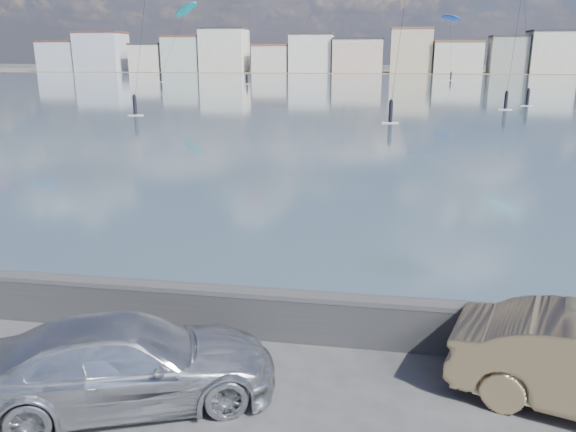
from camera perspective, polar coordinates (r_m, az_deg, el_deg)
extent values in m
plane|color=#333335|center=(9.61, -10.45, -19.18)|extent=(700.00, 700.00, 0.00)
cube|color=#405160|center=(99.03, 8.00, 12.67)|extent=(500.00, 177.00, 0.00)
cube|color=#4C473D|center=(207.42, 8.97, 14.30)|extent=(500.00, 60.00, 0.00)
cube|color=#28282B|center=(11.60, -6.03, -9.88)|extent=(400.00, 0.35, 0.90)
cylinder|color=#28282B|center=(11.41, -6.10, -7.85)|extent=(400.00, 0.36, 0.36)
cube|color=#B2B7C6|center=(224.90, -21.99, 14.76)|extent=(14.00, 11.00, 10.00)
cube|color=#562D23|center=(224.95, -22.13, 16.11)|extent=(14.28, 11.22, 0.60)
cube|color=#B2B7C6|center=(217.39, -18.40, 15.49)|extent=(16.00, 12.00, 13.00)
cube|color=#562D23|center=(217.53, -18.57, 17.27)|extent=(16.32, 12.24, 0.60)
cube|color=silver|center=(209.96, -13.96, 15.28)|extent=(11.00, 10.00, 9.00)
cube|color=#383330|center=(210.00, -14.06, 16.59)|extent=(11.22, 10.20, 0.60)
cube|color=#B7C6BC|center=(205.24, -10.52, 15.82)|extent=(13.00, 11.00, 11.50)
cube|color=brown|center=(205.34, -10.61, 17.50)|extent=(13.26, 11.22, 0.60)
cube|color=silver|center=(200.84, -6.48, 16.33)|extent=(15.00, 12.00, 14.00)
cube|color=#2D2D33|center=(201.03, -6.55, 18.41)|extent=(15.30, 12.24, 0.60)
cube|color=silver|center=(197.01, -1.66, 15.63)|extent=(12.00, 10.00, 8.50)
cube|color=brown|center=(197.04, -1.67, 16.95)|extent=(12.24, 10.20, 0.60)
cube|color=white|center=(194.87, 2.40, 16.14)|extent=(14.00, 11.00, 12.00)
cube|color=#383330|center=(194.98, 2.42, 17.99)|extent=(14.28, 11.22, 0.60)
cube|color=beige|center=(193.54, 7.13, 15.81)|extent=(16.00, 13.00, 10.50)
cube|color=#2D2D33|center=(193.61, 7.19, 17.45)|extent=(16.32, 13.26, 0.60)
cube|color=beige|center=(193.51, 12.38, 16.02)|extent=(13.00, 10.00, 13.50)
cube|color=brown|center=(193.68, 12.51, 18.10)|extent=(13.26, 10.20, 0.60)
cube|color=beige|center=(194.65, 16.76, 15.13)|extent=(15.00, 12.00, 9.50)
cube|color=brown|center=(194.70, 16.89, 16.61)|extent=(15.30, 12.24, 0.60)
cube|color=gray|center=(197.05, 21.40, 14.95)|extent=(11.00, 9.00, 11.00)
cube|color=#383330|center=(197.14, 21.58, 16.63)|extent=(11.22, 9.18, 0.60)
cube|color=beige|center=(199.97, 25.19, 14.76)|extent=(14.00, 11.00, 12.50)
cube|color=#2D2D33|center=(200.11, 25.42, 16.63)|extent=(14.28, 11.22, 0.60)
imported|color=silver|center=(9.78, -16.00, -14.05)|extent=(5.20, 3.58, 1.40)
cube|color=white|center=(69.84, 23.10, 10.28)|extent=(1.40, 0.42, 0.08)
cylinder|color=black|center=(69.78, 23.18, 11.01)|extent=(0.36, 0.36, 1.70)
sphere|color=black|center=(69.72, 23.26, 11.74)|extent=(0.28, 0.28, 0.28)
cylinder|color=black|center=(75.89, 23.02, 16.69)|extent=(0.91, 12.58, 13.44)
cube|color=white|center=(48.59, 10.34, 9.31)|extent=(1.40, 0.42, 0.08)
cylinder|color=black|center=(48.50, 10.39, 10.37)|extent=(0.36, 0.36, 1.70)
sphere|color=black|center=(48.42, 10.44, 11.43)|extent=(0.28, 0.28, 0.28)
cylinder|color=black|center=(52.09, 11.55, 18.97)|extent=(1.34, 7.46, 14.36)
cube|color=white|center=(55.97, -15.22, 9.87)|extent=(1.40, 0.42, 0.08)
cylinder|color=black|center=(55.89, -15.29, 10.78)|extent=(0.36, 0.36, 1.70)
sphere|color=black|center=(55.82, -15.36, 11.70)|extent=(0.28, 0.28, 0.28)
cube|color=white|center=(64.04, 21.19, 10.07)|extent=(1.40, 0.42, 0.08)
cylinder|color=black|center=(63.97, 21.27, 10.87)|extent=(0.36, 0.36, 1.70)
sphere|color=black|center=(63.91, 21.35, 11.67)|extent=(0.28, 0.28, 0.28)
ellipsoid|color=blue|center=(152.24, 16.17, 18.76)|extent=(5.99, 10.34, 2.76)
cube|color=white|center=(136.73, 16.19, 13.11)|extent=(1.40, 0.42, 0.08)
cylinder|color=black|center=(136.70, 16.22, 13.48)|extent=(0.36, 0.36, 1.70)
sphere|color=black|center=(136.67, 16.25, 13.86)|extent=(0.28, 0.28, 0.28)
cylinder|color=black|center=(144.32, 16.20, 16.33)|extent=(0.52, 15.42, 13.12)
ellipsoid|color=#19BFBF|center=(132.15, -10.36, 19.94)|extent=(8.77, 8.72, 3.73)
cube|color=white|center=(126.84, -12.75, 13.16)|extent=(1.40, 0.42, 0.08)
cylinder|color=black|center=(126.81, -12.78, 13.57)|extent=(0.36, 0.36, 1.70)
sphere|color=black|center=(126.78, -12.80, 13.97)|extent=(0.28, 0.28, 0.28)
cylinder|color=black|center=(129.26, -11.57, 16.90)|extent=(3.88, 6.90, 13.84)
cube|color=white|center=(115.03, -4.19, 13.25)|extent=(1.40, 0.42, 0.08)
cylinder|color=black|center=(114.99, -4.19, 13.69)|extent=(0.36, 0.36, 1.70)
sphere|color=black|center=(114.96, -4.20, 14.14)|extent=(0.28, 0.28, 0.28)
cylinder|color=black|center=(119.88, -3.93, 19.81)|extent=(0.71, 9.54, 24.48)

